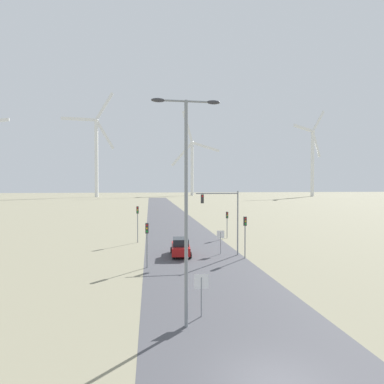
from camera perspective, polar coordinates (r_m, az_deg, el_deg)
road_surface at (r=58.55m, az=-3.67°, el=-5.83°), size 10.00×240.00×0.01m
streetlamp at (r=15.10m, az=-1.12°, el=0.88°), size 3.50×0.32×11.54m
stop_sign_near at (r=17.21m, az=1.79°, el=-17.65°), size 0.81×0.07×2.35m
stop_sign_far at (r=31.96m, az=5.46°, el=-8.65°), size 0.81×0.07×2.47m
traffic_light_post_near_left at (r=26.73m, az=-8.58°, el=-8.10°), size 0.28×0.34×3.92m
traffic_light_post_near_right at (r=30.26m, az=10.08°, el=-6.72°), size 0.28×0.34×4.14m
traffic_light_post_mid_left at (r=38.44m, az=-10.33°, el=-4.56°), size 0.28×0.34×4.59m
traffic_light_post_mid_right at (r=41.44m, az=6.71°, el=-5.08°), size 0.28×0.34×3.62m
traffic_light_mast_overhead at (r=30.97m, az=6.13°, el=-3.42°), size 4.46×0.35×6.65m
car_approaching at (r=31.17m, az=-2.20°, el=-10.42°), size 2.08×4.22×1.83m
wind_turbine_left at (r=198.90m, az=-17.76°, el=7.69°), size 31.09×5.95×66.48m
wind_turbine_center at (r=218.13m, az=0.02°, el=5.88°), size 37.46×11.43×60.59m
wind_turbine_right at (r=214.96m, az=21.97°, el=6.35°), size 27.69×11.25×58.11m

